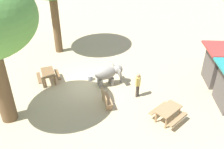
{
  "coord_description": "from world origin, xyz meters",
  "views": [
    {
      "loc": [
        13.36,
        2.41,
        8.63
      ],
      "look_at": [
        0.06,
        1.58,
        0.8
      ],
      "focal_mm": 37.85,
      "sensor_mm": 36.0,
      "label": 1
    }
  ],
  "objects": [
    {
      "name": "feed_bucket",
      "position": [
        -0.49,
        0.05,
        0.16
      ],
      "size": [
        0.36,
        0.36,
        0.32
      ],
      "primitive_type": "cylinder",
      "color": "gray",
      "rests_on": "ground_plane"
    },
    {
      "name": "picnic_table_near",
      "position": [
        -0.07,
        -2.74,
        0.59
      ],
      "size": [
        1.99,
        1.98,
        0.78
      ],
      "rotation": [
        0.0,
        0.0,
        3.58
      ],
      "color": "brown",
      "rests_on": "ground_plane"
    },
    {
      "name": "market_stall_red",
      "position": [
        -0.75,
        8.81,
        1.14
      ],
      "size": [
        2.5,
        2.5,
        2.52
      ],
      "color": "#59514C",
      "rests_on": "ground_plane"
    },
    {
      "name": "wooden_bench",
      "position": [
        2.26,
        1.36,
        0.47
      ],
      "size": [
        1.46,
        0.81,
        0.88
      ],
      "rotation": [
        0.0,
        0.0,
        0.31
      ],
      "color": "#9E7A51",
      "rests_on": "ground_plane"
    },
    {
      "name": "ground_plane",
      "position": [
        0.0,
        0.0,
        0.0
      ],
      "size": [
        60.0,
        60.0,
        0.0
      ],
      "primitive_type": "plane",
      "color": "tan"
    },
    {
      "name": "elephant",
      "position": [
        0.04,
        1.34,
        0.86
      ],
      "size": [
        1.57,
        1.91,
        1.35
      ],
      "rotation": [
        0.0,
        0.0,
        2.0
      ],
      "color": "gray",
      "rests_on": "ground_plane"
    },
    {
      "name": "picnic_table_far",
      "position": [
        3.37,
        4.78,
        0.59
      ],
      "size": [
        2.11,
        2.11,
        0.78
      ],
      "rotation": [
        0.0,
        0.0,
        5.54
      ],
      "color": "#9E7A51",
      "rests_on": "ground_plane"
    },
    {
      "name": "person_handler",
      "position": [
        1.26,
        3.23,
        0.95
      ],
      "size": [
        0.46,
        0.32,
        1.62
      ],
      "rotation": [
        0.0,
        0.0,
        -2.07
      ],
      "color": "#3F3833",
      "rests_on": "ground_plane"
    }
  ]
}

